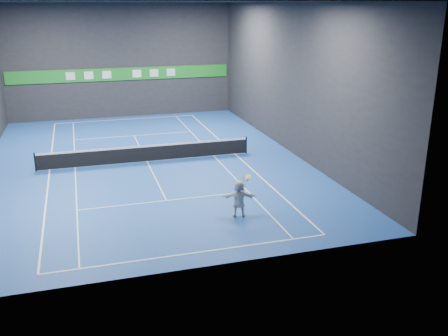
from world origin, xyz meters
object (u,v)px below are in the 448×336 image
object	(u,v)px
tennis_ball	(230,158)
tennis_racket	(246,179)
player	(239,198)
tennis_net	(147,153)

from	to	relation	value
tennis_ball	tennis_racket	xyz separation A→B (m)	(0.74, 0.07, -1.06)
player	tennis_ball	xyz separation A→B (m)	(-0.43, -0.03, 1.91)
tennis_net	tennis_racket	world-z (taller)	tennis_racket
player	tennis_net	xyz separation A→B (m)	(-2.74, 9.10, -0.29)
player	tennis_net	distance (m)	9.51
player	tennis_net	bearing A→B (deg)	-57.01
tennis_ball	tennis_racket	world-z (taller)	tennis_ball
tennis_racket	player	bearing A→B (deg)	-171.44
player	tennis_ball	bearing A→B (deg)	19.72
tennis_racket	tennis_ball	bearing A→B (deg)	-174.34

